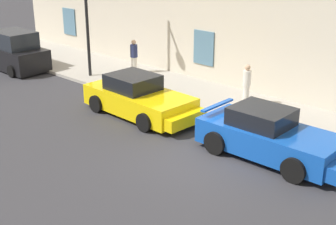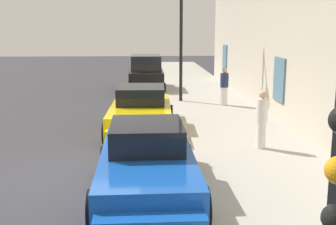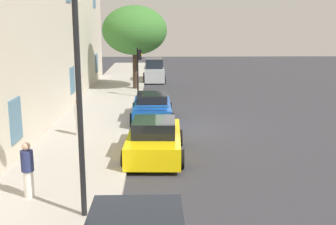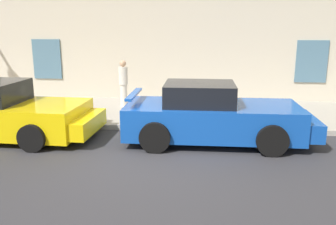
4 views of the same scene
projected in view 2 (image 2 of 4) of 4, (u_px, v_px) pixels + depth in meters
name	position (u px, v px, depth m)	size (l,w,h in m)	color
ground_plane	(85.00, 177.00, 9.74)	(80.00, 80.00, 0.00)	#333338
sidewalk	(262.00, 171.00, 9.97)	(60.00, 3.88, 0.14)	#A8A399
sportscar_red_lead	(141.00, 115.00, 13.59)	(4.75, 2.26, 1.47)	yellow
sportscar_yellow_flank	(147.00, 170.00, 8.28)	(4.63, 2.08, 1.48)	#144CB2
hatchback_distant	(146.00, 75.00, 22.50)	(3.58, 1.95, 1.90)	black
pedestrian_admiring	(224.00, 86.00, 17.70)	(0.47, 0.47, 1.57)	silver
pedestrian_strolling	(262.00, 119.00, 11.40)	(0.43, 0.43, 1.59)	silver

